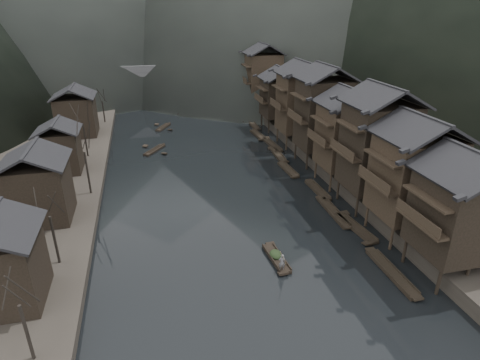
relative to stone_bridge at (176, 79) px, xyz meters
name	(u,v)px	position (x,y,z in m)	size (l,w,h in m)	color
water	(246,250)	(0.00, -72.00, -5.11)	(300.00, 300.00, 0.00)	black
right_bank	(361,118)	(35.00, -32.00, -4.21)	(40.00, 200.00, 1.80)	#2D2823
stilt_houses	(327,109)	(17.28, -52.20, 3.62)	(9.00, 67.60, 15.32)	black
left_houses	(54,148)	(-20.50, -51.88, 0.55)	(8.10, 53.20, 8.73)	black
bare_trees	(77,150)	(-17.00, -55.91, 1.38)	(3.91, 63.14, 7.83)	black
moored_sampans	(277,152)	(12.21, -45.64, -4.91)	(3.17, 75.16, 0.47)	black
midriver_boats	(168,128)	(-4.37, -27.50, -4.91)	(11.46, 29.73, 0.45)	black
stone_bridge	(176,79)	(0.00, 0.00, 0.00)	(40.00, 6.00, 9.00)	#4C4C4F
hero_sampan	(276,258)	(2.45, -74.42, -4.91)	(1.46, 5.47, 0.44)	black
cargo_heap	(276,251)	(2.46, -74.17, -4.31)	(1.20, 1.57, 0.72)	black
boatman	(282,260)	(2.32, -76.32, -3.81)	(0.62, 0.41, 1.71)	slate
bamboo_pole	(285,237)	(2.52, -76.32, -1.36)	(0.06, 0.06, 3.91)	#8C7A51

